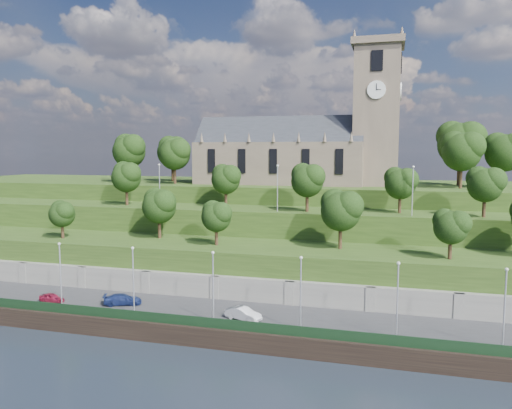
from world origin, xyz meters
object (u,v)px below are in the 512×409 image
(church, at_px, (305,145))
(car_middle, at_px, (243,314))
(car_right, at_px, (123,299))
(car_left, at_px, (52,298))

(church, xyz_separation_m, car_middle, (0.23, -41.79, -19.80))
(car_right, bearing_deg, church, -43.78)
(church, height_order, car_middle, church)
(church, xyz_separation_m, car_left, (-25.47, -41.89, -19.94))
(church, relative_size, car_right, 8.22)
(car_left, relative_size, car_middle, 0.78)
(car_middle, bearing_deg, car_left, 109.14)
(car_left, height_order, car_middle, car_middle)
(car_middle, bearing_deg, car_right, 104.01)
(car_left, xyz_separation_m, car_middle, (25.70, 0.10, 0.14))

